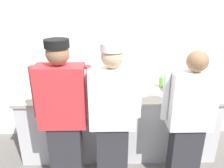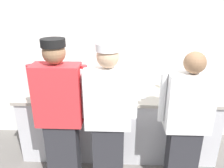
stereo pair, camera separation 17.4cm
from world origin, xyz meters
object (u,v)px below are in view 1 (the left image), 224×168
chef_near_left (63,116)px  sheet_tray (128,93)px  chef_far_right (189,120)px  deli_cup (205,94)px  plate_stack_rear (81,88)px  ramekin_yellow_sauce (94,97)px  ramekin_green_sauce (60,98)px  ramekin_red_sauce (67,92)px  squeeze_bottle_primary (161,82)px  plate_stack_front (48,89)px  chef_center (112,117)px  mixing_bowl_steel (180,88)px

chef_near_left → sheet_tray: (0.74, 0.62, -0.01)m
chef_near_left → chef_far_right: 1.35m
deli_cup → sheet_tray: bearing=171.3°
chef_near_left → plate_stack_rear: size_ratio=8.04×
ramekin_yellow_sauce → ramekin_green_sauce: ramekin_yellow_sauce is taller
sheet_tray → ramekin_red_sauce: bearing=-179.9°
squeeze_bottle_primary → deli_cup: bearing=-36.3°
plate_stack_front → chef_near_left: bearing=-64.0°
chef_near_left → chef_far_right: bearing=0.1°
squeeze_bottle_primary → sheet_tray: bearing=-157.1°
plate_stack_rear → ramekin_red_sauce: plate_stack_rear is taller
plate_stack_front → chef_center: bearing=-38.8°
squeeze_bottle_primary → ramekin_red_sauce: (-1.29, -0.21, -0.06)m
sheet_tray → squeeze_bottle_primary: 0.54m
ramekin_red_sauce → ramekin_green_sauce: 0.17m
plate_stack_front → sheet_tray: plate_stack_front is taller
chef_near_left → deli_cup: bearing=15.3°
chef_far_right → ramekin_green_sauce: chef_far_right is taller
squeeze_bottle_primary → ramekin_red_sauce: squeeze_bottle_primary is taller
ramekin_yellow_sauce → ramekin_green_sauce: size_ratio=0.88×
chef_center → mixing_bowl_steel: 1.12m
plate_stack_rear → ramekin_green_sauce: bearing=-124.0°
chef_center → plate_stack_front: size_ratio=7.39×
sheet_tray → mixing_bowl_steel: bearing=1.3°
plate_stack_rear → plate_stack_front: bearing=-166.4°
ramekin_red_sauce → ramekin_yellow_sauce: (0.37, -0.16, 0.00)m
plate_stack_rear → deli_cup: size_ratio=2.30×
chef_near_left → ramekin_green_sauce: (-0.12, 0.46, 0.00)m
plate_stack_front → squeeze_bottle_primary: squeeze_bottle_primary is taller
chef_near_left → ramekin_yellow_sauce: size_ratio=18.92×
ramekin_yellow_sauce → deli_cup: (1.41, 0.01, 0.02)m
chef_near_left → chef_center: chef_near_left is taller
chef_center → ramekin_yellow_sauce: (-0.22, 0.46, 0.02)m
chef_center → sheet_tray: (0.22, 0.62, 0.01)m
deli_cup → ramekin_yellow_sauce: bearing=-179.4°
plate_stack_rear → deli_cup: (1.62, -0.31, 0.02)m
ramekin_red_sauce → ramekin_green_sauce: bearing=-108.9°
chef_center → plate_stack_rear: size_ratio=7.88×
plate_stack_front → ramekin_green_sauce: (0.21, -0.22, -0.02)m
sheet_tray → ramekin_yellow_sauce: (-0.44, -0.16, 0.01)m
chef_center → plate_stack_front: bearing=141.2°
chef_far_right → ramekin_green_sauce: bearing=162.7°
squeeze_bottle_primary → deli_cup: (0.49, -0.36, -0.04)m
mixing_bowl_steel → chef_far_right: bearing=-98.1°
mixing_bowl_steel → plate_stack_front: bearing=178.6°
sheet_tray → squeeze_bottle_primary: squeeze_bottle_primary is taller
mixing_bowl_steel → ramekin_green_sauce: mixing_bowl_steel is taller
chef_center → ramekin_yellow_sauce: size_ratio=18.53×
mixing_bowl_steel → ramekin_yellow_sauce: mixing_bowl_steel is taller
chef_near_left → deli_cup: (1.71, 0.47, 0.03)m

